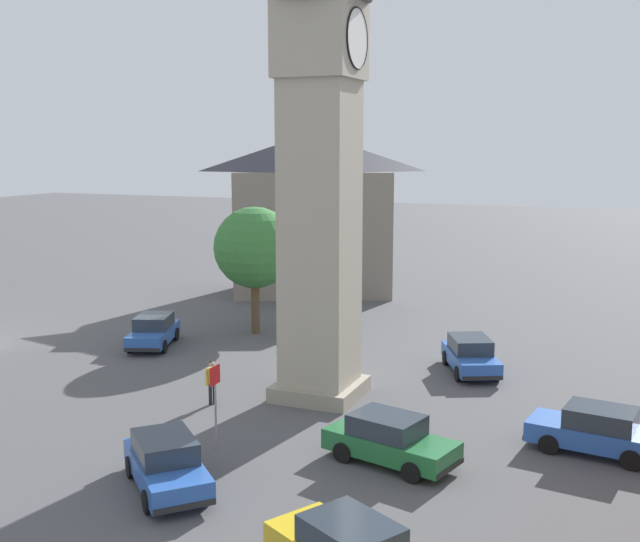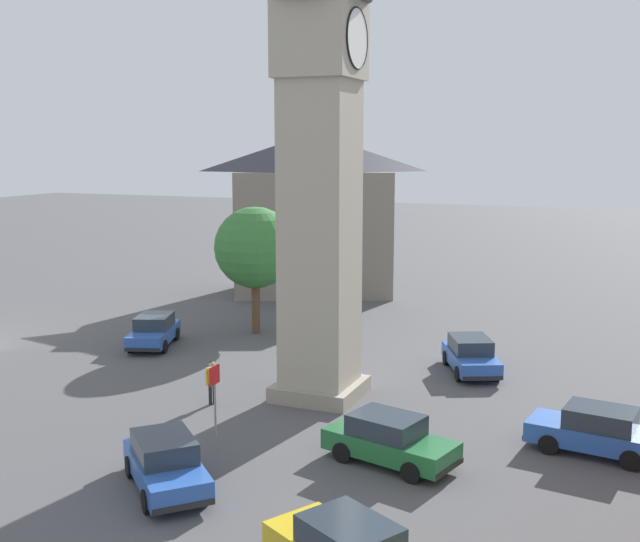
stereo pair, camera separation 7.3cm
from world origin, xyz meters
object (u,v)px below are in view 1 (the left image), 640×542
(car_green_alley, at_px, (470,355))
(building_terrace_right, at_px, (312,213))
(clock_tower, at_px, (320,67))
(car_white_side, at_px, (153,331))
(car_black_far, at_px, (596,430))
(car_silver_kerb, at_px, (166,463))
(car_blue_kerb, at_px, (390,440))
(tree, at_px, (255,248))
(road_sign, at_px, (215,393))
(pedestrian, at_px, (212,378))

(car_green_alley, distance_m, building_terrace_right, 19.94)
(clock_tower, relative_size, car_white_side, 4.81)
(car_white_side, distance_m, car_black_far, 21.54)
(clock_tower, distance_m, car_white_side, 16.24)
(clock_tower, distance_m, car_silver_kerb, 15.02)
(clock_tower, bearing_deg, car_silver_kerb, 174.28)
(clock_tower, distance_m, building_terrace_right, 22.57)
(car_blue_kerb, height_order, car_black_far, same)
(clock_tower, xyz_separation_m, tree, (8.29, 7.05, -8.05))
(road_sign, bearing_deg, tree, 22.43)
(clock_tower, distance_m, road_sign, 12.39)
(car_green_alley, distance_m, pedestrian, 11.39)
(car_green_alley, bearing_deg, car_blue_kerb, 178.23)
(car_silver_kerb, relative_size, pedestrian, 2.45)
(car_silver_kerb, distance_m, tree, 18.97)
(tree, bearing_deg, car_green_alley, -103.25)
(car_blue_kerb, relative_size, tree, 0.67)
(clock_tower, relative_size, car_silver_kerb, 5.16)
(car_blue_kerb, relative_size, car_black_far, 1.02)
(car_silver_kerb, bearing_deg, car_blue_kerb, -52.33)
(car_black_far, bearing_deg, car_silver_kerb, 123.40)
(clock_tower, xyz_separation_m, building_terrace_right, (19.59, 8.59, -7.20))
(pedestrian, relative_size, tree, 0.26)
(car_white_side, height_order, pedestrian, pedestrian)
(car_silver_kerb, relative_size, car_white_side, 0.93)
(car_blue_kerb, xyz_separation_m, tree, (13.42, 11.48, 3.73))
(car_blue_kerb, height_order, pedestrian, pedestrian)
(car_silver_kerb, bearing_deg, tree, 19.20)
(pedestrian, bearing_deg, tree, 18.68)
(pedestrian, height_order, building_terrace_right, building_terrace_right)
(car_blue_kerb, height_order, car_green_alley, same)
(car_blue_kerb, bearing_deg, building_terrace_right, 27.78)
(car_white_side, bearing_deg, car_silver_kerb, -144.42)
(car_black_far, bearing_deg, building_terrace_right, 41.30)
(tree, relative_size, road_sign, 2.36)
(car_black_far, distance_m, pedestrian, 13.73)
(car_silver_kerb, bearing_deg, building_terrace_right, 14.86)
(car_white_side, relative_size, car_green_alley, 1.00)
(clock_tower, xyz_separation_m, car_green_alley, (5.50, -4.77, -11.78))
(car_blue_kerb, distance_m, building_terrace_right, 28.32)
(car_white_side, relative_size, tree, 0.67)
(clock_tower, height_order, building_terrace_right, clock_tower)
(clock_tower, xyz_separation_m, car_black_far, (-1.89, -10.28, -11.78))
(car_white_side, relative_size, car_black_far, 1.03)
(tree, bearing_deg, clock_tower, -139.63)
(car_silver_kerb, xyz_separation_m, car_white_side, (13.29, 9.51, 0.00))
(building_terrace_right, bearing_deg, car_blue_kerb, -152.22)
(car_green_alley, height_order, pedestrian, pedestrian)
(car_blue_kerb, relative_size, car_white_side, 0.99)
(car_black_far, distance_m, tree, 20.44)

